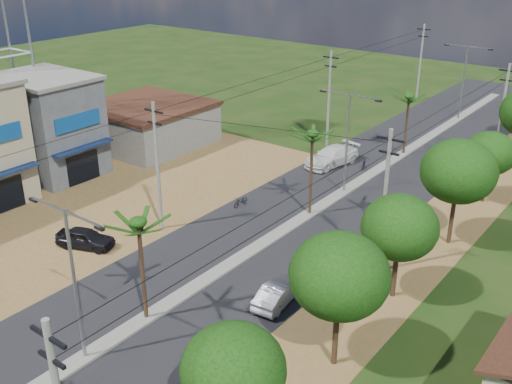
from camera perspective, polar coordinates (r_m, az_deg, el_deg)
ground at (r=31.10m, az=-15.92°, el=-15.03°), size 160.00×160.00×0.00m
road at (r=39.94m, az=1.23°, el=-4.67°), size 12.00×110.00×0.04m
median at (r=42.10m, az=3.64°, el=-3.03°), size 1.00×90.00×0.18m
dirt_lot_west at (r=45.71m, az=-19.60°, el=-2.30°), size 18.00×46.00×0.04m
dirt_shoulder_east at (r=36.29m, az=12.24°, el=-8.44°), size 5.00×90.00×0.03m
shophouse_grey at (r=52.81m, az=-19.16°, el=6.06°), size 9.00×6.40×8.30m
low_shed at (r=58.53m, az=-10.30°, el=6.40°), size 10.40×10.40×3.95m
tree_east_b at (r=23.04m, az=-2.18°, el=-16.56°), size 4.00×4.00×5.83m
tree_east_c at (r=27.16m, az=7.95°, el=-7.91°), size 4.60×4.60×6.83m
tree_east_d at (r=33.09m, az=13.52°, el=-3.30°), size 4.20×4.20×6.13m
tree_east_e at (r=39.65m, az=18.74°, el=1.86°), size 4.80×4.80×7.14m
tree_east_f at (r=47.41m, az=21.39°, el=3.44°), size 3.80×3.80×5.52m
palm_median_near at (r=30.18m, az=-11.12°, el=-3.26°), size 2.00×2.00×6.15m
palm_median_mid at (r=41.43m, az=5.40°, el=5.17°), size 2.00×2.00×6.55m
palm_median_far at (r=55.32m, az=14.38°, el=8.59°), size 2.00×2.00×5.85m
streetlight_near at (r=28.43m, az=-16.99°, el=-7.45°), size 5.10×0.18×8.00m
streetlight_mid at (r=45.89m, az=8.70°, el=5.39°), size 5.10×0.18×8.00m
streetlight_far at (r=68.22m, az=19.20°, el=10.39°), size 5.10×0.18×8.00m
utility_pole_w_b at (r=40.17m, az=-9.37°, el=2.61°), size 1.60×0.24×9.00m
utility_pole_w_c at (r=56.73m, az=6.97°, el=8.99°), size 1.60×0.24×9.00m
utility_pole_w_d at (r=75.18m, az=15.40°, el=11.96°), size 1.60×0.24×9.00m
utility_pole_e_b at (r=35.25m, az=12.16°, el=-0.68°), size 1.60×0.24×9.00m
utility_pole_e_c at (r=54.98m, az=22.35°, el=6.91°), size 1.60×0.24×9.00m
car_silver_mid at (r=33.42m, az=2.13°, el=-9.64°), size 1.79×3.99×1.27m
car_white_far at (r=52.82m, az=7.22°, el=3.36°), size 3.27×5.85×1.60m
car_parked_dark at (r=40.43m, az=-15.94°, el=-4.28°), size 4.14×2.88×1.31m
moto_rider_west_a at (r=44.67m, az=-1.46°, el=-0.91°), size 0.54×1.52×0.79m
moto_rider_west_b at (r=52.50m, az=10.23°, el=2.62°), size 0.87×1.54×0.89m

